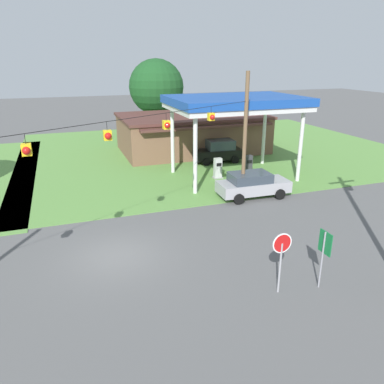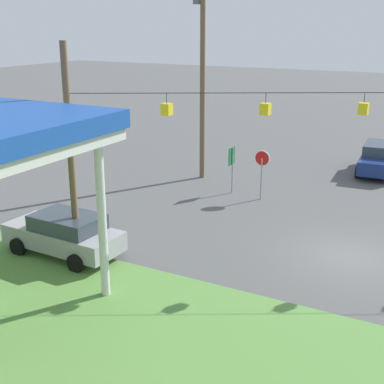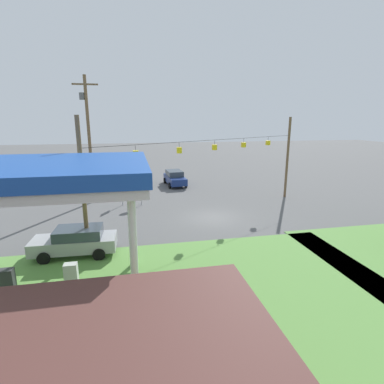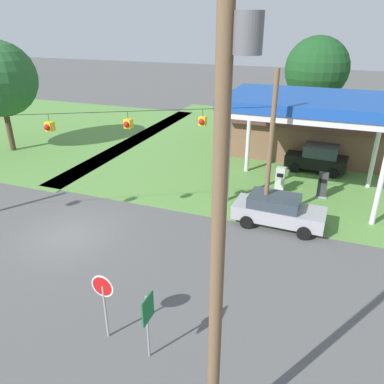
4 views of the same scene
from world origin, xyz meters
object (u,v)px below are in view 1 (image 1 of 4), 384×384
object	(u,v)px
car_at_pumps_rear	(218,151)
fuel_pump_far	(248,166)
gas_station_canopy	(236,104)
gas_station_store	(192,133)
stop_sign_roadside	(282,250)
tree_behind_station	(156,87)
route_sign	(324,248)
fuel_pump_near	(218,169)
car_at_pumps_front	(252,184)

from	to	relation	value
car_at_pumps_rear	fuel_pump_far	bearing A→B (deg)	101.84
gas_station_canopy	gas_station_store	xyz separation A→B (m)	(-0.08, 9.12, -3.69)
fuel_pump_far	stop_sign_roadside	size ratio (longest dim) A/B	0.63
fuel_pump_far	tree_behind_station	xyz separation A→B (m)	(-2.30, 18.85, 4.68)
gas_station_store	stop_sign_roadside	bearing A→B (deg)	-101.39
fuel_pump_far	route_sign	size ratio (longest dim) A/B	0.66
gas_station_store	fuel_pump_far	xyz separation A→B (m)	(1.35, -9.12, -1.02)
gas_station_store	car_at_pumps_rear	size ratio (longest dim) A/B	3.20
fuel_pump_near	fuel_pump_far	bearing A→B (deg)	0.00
route_sign	fuel_pump_far	bearing A→B (deg)	73.34
fuel_pump_near	stop_sign_roadside	bearing A→B (deg)	-103.91
gas_station_canopy	car_at_pumps_rear	bearing A→B (deg)	81.65
car_at_pumps_rear	route_sign	world-z (taller)	route_sign
gas_station_store	route_sign	world-z (taller)	gas_station_store
car_at_pumps_front	stop_sign_roadside	size ratio (longest dim) A/B	1.88
car_at_pumps_front	gas_station_canopy	bearing A→B (deg)	82.47
gas_station_store	stop_sign_roadside	size ratio (longest dim) A/B	5.43
route_sign	tree_behind_station	distance (m)	33.54
gas_station_canopy	fuel_pump_far	size ratio (longest dim) A/B	5.97
route_sign	fuel_pump_near	bearing A→B (deg)	82.94
gas_station_store	fuel_pump_far	world-z (taller)	gas_station_store
gas_station_store	car_at_pumps_front	world-z (taller)	gas_station_store
car_at_pumps_front	stop_sign_roadside	bearing A→B (deg)	-110.84
gas_station_canopy	gas_station_store	world-z (taller)	gas_station_canopy
gas_station_canopy	fuel_pump_far	bearing A→B (deg)	-0.07
gas_station_canopy	fuel_pump_near	distance (m)	4.88
fuel_pump_far	tree_behind_station	size ratio (longest dim) A/B	0.18
gas_station_store	route_sign	distance (m)	23.73
gas_station_canopy	car_at_pumps_front	size ratio (longest dim) A/B	2.00
fuel_pump_far	stop_sign_roadside	bearing A→B (deg)	-113.08
fuel_pump_near	car_at_pumps_front	world-z (taller)	car_at_pumps_front
gas_station_canopy	gas_station_store	bearing A→B (deg)	90.51
gas_station_store	tree_behind_station	distance (m)	10.43
gas_station_store	car_at_pumps_rear	bearing A→B (deg)	-81.26
fuel_pump_far	car_at_pumps_front	size ratio (longest dim) A/B	0.34
gas_station_store	fuel_pump_near	distance (m)	9.25
tree_behind_station	fuel_pump_far	bearing A→B (deg)	-83.05
fuel_pump_near	route_sign	size ratio (longest dim) A/B	0.66
tree_behind_station	gas_station_store	bearing A→B (deg)	-84.40
stop_sign_roadside	route_sign	size ratio (longest dim) A/B	1.04
gas_station_canopy	car_at_pumps_rear	xyz separation A→B (m)	(0.65, 4.40, -4.47)
route_sign	car_at_pumps_rear	bearing A→B (deg)	78.89
fuel_pump_far	gas_station_store	bearing A→B (deg)	98.39
gas_station_store	car_at_pumps_front	distance (m)	13.57
car_at_pumps_rear	stop_sign_roadside	bearing A→B (deg)	77.56
gas_station_store	fuel_pump_near	xyz separation A→B (m)	(-1.18, -9.12, -1.02)
fuel_pump_near	tree_behind_station	xyz separation A→B (m)	(0.23, 18.85, 4.68)
stop_sign_roadside	fuel_pump_far	bearing A→B (deg)	-113.08
fuel_pump_far	tree_behind_station	distance (m)	19.55
gas_station_canopy	tree_behind_station	xyz separation A→B (m)	(-1.03, 18.85, -0.03)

